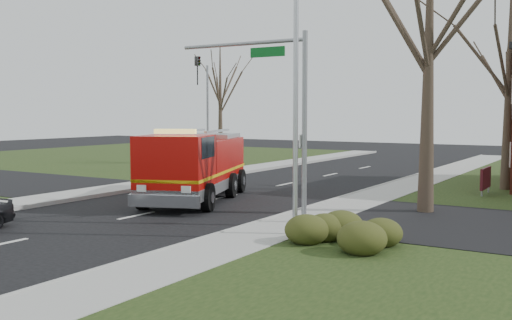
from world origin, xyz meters
The scene contains 12 objects.
ground centered at (0.00, 0.00, 0.00)m, with size 120.00×120.00×0.00m, color black.
sidewalk_right centered at (6.20, 0.00, 0.07)m, with size 2.40×80.00×0.15m, color #9A9A94.
sidewalk_left centered at (-6.20, 0.00, 0.07)m, with size 2.40×80.00×0.15m, color #9A9A94.
health_center_sign centered at (10.50, 12.50, 0.88)m, with size 0.12×2.00×1.40m.
hedge_corner centered at (9.00, -1.00, 0.58)m, with size 2.80×2.00×0.90m, color #313814.
bare_tree_near centered at (9.50, 6.00, 7.41)m, with size 6.00×6.00×12.00m.
bare_tree_far centered at (11.00, 15.00, 6.49)m, with size 5.25×5.25×10.50m.
bare_tree_left centered at (-10.00, 20.00, 5.56)m, with size 4.50×4.50×9.00m.
traffic_signal_mast centered at (5.21, 1.50, 4.71)m, with size 5.29×0.18×6.80m.
streetlight_pole centered at (7.14, -0.50, 4.55)m, with size 1.48×0.16×8.40m.
utility_pole_far centered at (-6.80, 14.00, 3.50)m, with size 0.14×0.14×7.00m, color gray.
fire_engine centered at (-0.46, 4.28, 1.50)m, with size 5.54×8.71×3.32m.
Camera 1 is at (15.95, -17.11, 3.98)m, focal length 42.00 mm.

